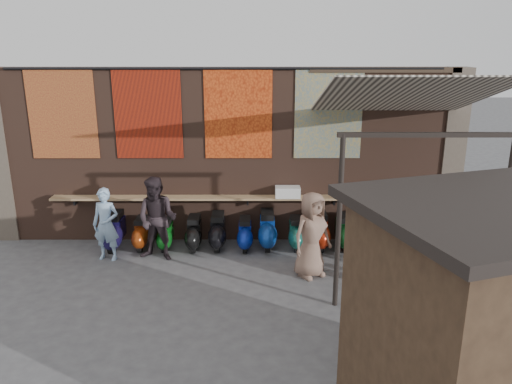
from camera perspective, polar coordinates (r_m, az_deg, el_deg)
ground at (r=9.72m, az=-4.12°, el=-10.99°), size 70.00×70.00×0.00m
brick_wall at (r=11.58m, az=-3.44°, el=4.14°), size 10.00×0.40×4.00m
pier_left at (r=12.97m, az=-27.10°, el=3.68°), size 0.50×0.50×4.00m
pier_right at (r=12.42m, az=21.32°, el=3.88°), size 0.50×0.50×4.00m
eating_counter at (r=11.46m, az=-3.47°, el=-0.66°), size 8.00×0.32×0.05m
shelf_box at (r=11.39m, az=3.64°, el=0.00°), size 0.57×0.31×0.24m
tapestry_redgold at (r=11.96m, az=-21.27°, el=8.31°), size 1.50×0.02×2.00m
tapestry_sun at (r=11.42m, az=-12.24°, el=8.71°), size 1.50×0.02×2.00m
tapestry_orange at (r=11.18m, az=-2.04°, el=8.91°), size 1.50×0.02×2.00m
tapestry_multi at (r=11.29m, az=8.28°, el=8.83°), size 1.50×0.02×2.00m
hang_rail at (r=11.09m, az=-3.69°, el=13.91°), size 9.50×0.06×0.06m
scooter_stool_0 at (r=11.75m, az=-15.84°, el=-4.36°), size 0.40×0.88×0.84m
scooter_stool_1 at (r=11.68m, az=-12.95°, el=-4.62°), size 0.33×0.74×0.70m
scooter_stool_2 at (r=11.51m, az=-10.28°, el=-4.81°), size 0.33×0.72×0.69m
scooter_stool_3 at (r=11.42m, az=-7.09°, el=-4.70°), size 0.35×0.78×0.74m
scooter_stool_4 at (r=11.41m, az=-4.40°, el=-4.50°), size 0.37×0.83×0.79m
scooter_stool_5 at (r=11.34m, az=-1.26°, el=-4.82°), size 0.33×0.74×0.71m
scooter_stool_6 at (r=11.39m, az=1.30°, el=-4.38°), size 0.40×0.88×0.84m
scooter_stool_7 at (r=11.40m, az=4.57°, el=-4.75°), size 0.34×0.75×0.71m
scooter_stool_8 at (r=11.45m, az=7.27°, el=-4.40°), size 0.40×0.88×0.83m
scooter_stool_9 at (r=11.54m, az=10.01°, el=-4.54°), size 0.36×0.81×0.77m
scooter_stool_10 at (r=11.68m, az=12.91°, el=-4.24°), size 0.40×0.89×0.85m
diner_left at (r=11.12m, az=-16.77°, el=-3.57°), size 0.64×0.47×1.59m
diner_right at (r=10.82m, az=-11.20°, el=-3.06°), size 1.03×0.88×1.83m
shopper_navy at (r=10.41m, az=18.88°, el=-4.47°), size 1.12×0.58×1.82m
shopper_grey at (r=9.56m, az=22.96°, el=-6.66°), size 1.23×0.72×1.88m
shopper_tan at (r=9.94m, az=6.38°, el=-4.88°), size 1.02×0.93×1.75m
market_stall at (r=6.24m, az=25.23°, el=-14.64°), size 3.12×2.70×2.86m
stall_roof at (r=5.65m, az=27.07°, el=-1.52°), size 3.51×3.08×0.12m
stall_sign at (r=6.64m, az=19.98°, el=-5.91°), size 1.15×0.41×0.50m
stall_shelf at (r=7.08m, az=19.14°, el=-13.64°), size 2.11×0.77×0.06m
awning_canvas at (r=9.95m, az=16.69°, el=10.47°), size 3.20×3.28×0.97m
awning_ledger at (r=11.45m, az=14.59°, el=13.36°), size 3.30×0.08×0.12m
awning_header at (r=8.60m, az=19.23°, el=6.20°), size 3.00×0.08×0.08m
awning_post_left at (r=8.64m, az=9.45°, el=-3.58°), size 0.09×0.09×3.10m
awning_post_right at (r=9.52m, az=26.34°, el=-3.23°), size 0.09×0.09×3.10m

